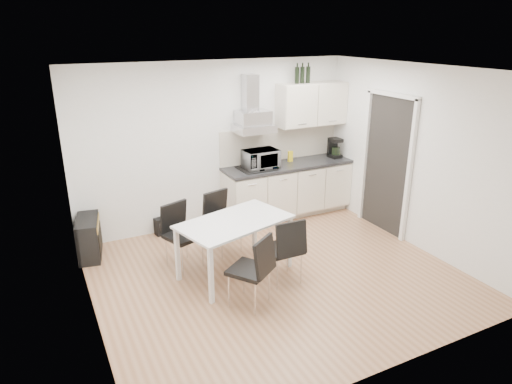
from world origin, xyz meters
TOP-DOWN VIEW (x-y plane):
  - ground at (0.00, 0.00)m, footprint 4.50×4.50m
  - wall_back at (0.00, 2.00)m, footprint 4.50×0.10m
  - wall_front at (0.00, -2.00)m, footprint 4.50×0.10m
  - wall_left at (-2.25, 0.00)m, footprint 0.10×4.00m
  - wall_right at (2.25, 0.00)m, footprint 0.10×4.00m
  - ceiling at (0.00, 0.00)m, footprint 4.50×4.50m
  - doorway at (2.21, 0.55)m, footprint 0.08×1.04m
  - kitchenette at (1.19, 1.73)m, footprint 2.22×0.64m
  - dining_table at (-0.46, 0.29)m, footprint 1.56×1.14m
  - chair_far_left at (-0.99, 0.76)m, footprint 0.59×0.62m
  - chair_far_right at (-0.34, 0.93)m, footprint 0.55×0.59m
  - chair_near_left at (-0.61, -0.44)m, footprint 0.65×0.66m
  - chair_near_right at (-0.00, -0.15)m, footprint 0.44×0.50m
  - guitar_amp at (-2.09, 1.65)m, footprint 0.41×0.72m
  - floor_speaker at (-1.01, 1.90)m, footprint 0.18×0.17m

SIDE VIEW (x-z plane):
  - ground at x=0.00m, z-range 0.00..0.00m
  - floor_speaker at x=-1.01m, z-range 0.00..0.27m
  - guitar_amp at x=-2.09m, z-range 0.00..0.57m
  - chair_far_left at x=-0.99m, z-range 0.00..0.88m
  - chair_far_right at x=-0.34m, z-range 0.00..0.88m
  - chair_near_left at x=-0.61m, z-range 0.00..0.88m
  - chair_near_right at x=0.00m, z-range 0.00..0.88m
  - dining_table at x=-0.46m, z-range 0.29..1.04m
  - kitchenette at x=1.19m, z-range -0.43..2.09m
  - doorway at x=2.21m, z-range 0.00..2.10m
  - wall_back at x=0.00m, z-range 0.00..2.60m
  - wall_front at x=0.00m, z-range 0.00..2.60m
  - wall_left at x=-2.25m, z-range 0.00..2.60m
  - wall_right at x=2.25m, z-range 0.00..2.60m
  - ceiling at x=0.00m, z-range 2.60..2.60m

